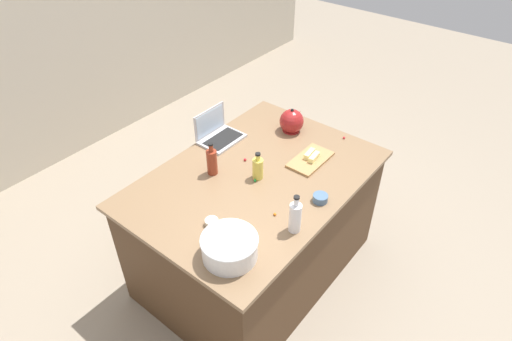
{
  "coord_description": "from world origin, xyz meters",
  "views": [
    {
      "loc": [
        -1.72,
        -1.37,
        2.68
      ],
      "look_at": [
        0.0,
        0.0,
        0.95
      ],
      "focal_mm": 30.51,
      "sensor_mm": 36.0,
      "label": 1
    }
  ],
  "objects_px": {
    "bottle_soy": "(212,161)",
    "butter_stick_left": "(314,157)",
    "bottle_vinegar": "(295,217)",
    "bottle_oil": "(258,168)",
    "kettle": "(292,121)",
    "laptop": "(218,133)",
    "cutting_board": "(310,160)",
    "ramekin_small": "(212,222)",
    "butter_stick_right": "(310,154)",
    "mixing_bowl_large": "(230,247)",
    "ramekin_medium": "(320,198)"
  },
  "relations": [
    {
      "from": "bottle_oil",
      "to": "cutting_board",
      "type": "bearing_deg",
      "value": -24.63
    },
    {
      "from": "laptop",
      "to": "cutting_board",
      "type": "distance_m",
      "value": 0.7
    },
    {
      "from": "mixing_bowl_large",
      "to": "bottle_soy",
      "type": "relative_size",
      "value": 1.3
    },
    {
      "from": "cutting_board",
      "to": "ramekin_small",
      "type": "relative_size",
      "value": 4.31
    },
    {
      "from": "bottle_soy",
      "to": "butter_stick_left",
      "type": "height_order",
      "value": "bottle_soy"
    },
    {
      "from": "butter_stick_left",
      "to": "mixing_bowl_large",
      "type": "bearing_deg",
      "value": -173.94
    },
    {
      "from": "laptop",
      "to": "ramekin_small",
      "type": "relative_size",
      "value": 4.01
    },
    {
      "from": "bottle_soy",
      "to": "kettle",
      "type": "relative_size",
      "value": 1.1
    },
    {
      "from": "cutting_board",
      "to": "ramekin_small",
      "type": "height_order",
      "value": "ramekin_small"
    },
    {
      "from": "kettle",
      "to": "butter_stick_left",
      "type": "bearing_deg",
      "value": -122.85
    },
    {
      "from": "butter_stick_right",
      "to": "bottle_vinegar",
      "type": "bearing_deg",
      "value": -153.85
    },
    {
      "from": "ramekin_small",
      "to": "kettle",
      "type": "bearing_deg",
      "value": 11.03
    },
    {
      "from": "bottle_soy",
      "to": "butter_stick_left",
      "type": "bearing_deg",
      "value": -40.87
    },
    {
      "from": "bottle_vinegar",
      "to": "bottle_oil",
      "type": "relative_size",
      "value": 1.29
    },
    {
      "from": "bottle_vinegar",
      "to": "kettle",
      "type": "xyz_separation_m",
      "value": [
        0.83,
        0.6,
        -0.02
      ]
    },
    {
      "from": "bottle_oil",
      "to": "laptop",
      "type": "bearing_deg",
      "value": 71.23
    },
    {
      "from": "mixing_bowl_large",
      "to": "ramekin_medium",
      "type": "height_order",
      "value": "mixing_bowl_large"
    },
    {
      "from": "laptop",
      "to": "kettle",
      "type": "bearing_deg",
      "value": -39.84
    },
    {
      "from": "butter_stick_right",
      "to": "bottle_oil",
      "type": "bearing_deg",
      "value": 159.41
    },
    {
      "from": "bottle_vinegar",
      "to": "bottle_oil",
      "type": "bearing_deg",
      "value": 62.23
    },
    {
      "from": "kettle",
      "to": "cutting_board",
      "type": "bearing_deg",
      "value": -125.66
    },
    {
      "from": "bottle_oil",
      "to": "kettle",
      "type": "height_order",
      "value": "bottle_oil"
    },
    {
      "from": "cutting_board",
      "to": "butter_stick_left",
      "type": "xyz_separation_m",
      "value": [
        0.01,
        -0.02,
        0.03
      ]
    },
    {
      "from": "butter_stick_left",
      "to": "ramekin_small",
      "type": "distance_m",
      "value": 0.88
    },
    {
      "from": "butter_stick_left",
      "to": "kettle",
      "type": "bearing_deg",
      "value": 57.15
    },
    {
      "from": "butter_stick_right",
      "to": "ramekin_medium",
      "type": "distance_m",
      "value": 0.44
    },
    {
      "from": "bottle_soy",
      "to": "cutting_board",
      "type": "relative_size",
      "value": 0.71
    },
    {
      "from": "bottle_oil",
      "to": "cutting_board",
      "type": "relative_size",
      "value": 0.58
    },
    {
      "from": "kettle",
      "to": "laptop",
      "type": "bearing_deg",
      "value": 140.16
    },
    {
      "from": "laptop",
      "to": "bottle_vinegar",
      "type": "height_order",
      "value": "bottle_vinegar"
    },
    {
      "from": "bottle_vinegar",
      "to": "cutting_board",
      "type": "bearing_deg",
      "value": 25.2
    },
    {
      "from": "butter_stick_right",
      "to": "ramekin_medium",
      "type": "relative_size",
      "value": 1.19
    },
    {
      "from": "bottle_vinegar",
      "to": "butter_stick_right",
      "type": "distance_m",
      "value": 0.7
    },
    {
      "from": "laptop",
      "to": "butter_stick_right",
      "type": "relative_size",
      "value": 2.82
    },
    {
      "from": "cutting_board",
      "to": "butter_stick_right",
      "type": "height_order",
      "value": "butter_stick_right"
    },
    {
      "from": "bottle_vinegar",
      "to": "ramekin_medium",
      "type": "distance_m",
      "value": 0.31
    },
    {
      "from": "bottle_soy",
      "to": "butter_stick_right",
      "type": "relative_size",
      "value": 2.14
    },
    {
      "from": "laptop",
      "to": "ramekin_small",
      "type": "xyz_separation_m",
      "value": [
        -0.67,
        -0.57,
        -0.03
      ]
    },
    {
      "from": "bottle_vinegar",
      "to": "kettle",
      "type": "bearing_deg",
      "value": 35.93
    },
    {
      "from": "laptop",
      "to": "butter_stick_right",
      "type": "distance_m",
      "value": 0.68
    },
    {
      "from": "laptop",
      "to": "bottle_soy",
      "type": "relative_size",
      "value": 1.32
    },
    {
      "from": "mixing_bowl_large",
      "to": "bottle_oil",
      "type": "distance_m",
      "value": 0.67
    },
    {
      "from": "butter_stick_left",
      "to": "ramekin_small",
      "type": "bearing_deg",
      "value": 171.64
    },
    {
      "from": "cutting_board",
      "to": "butter_stick_right",
      "type": "xyz_separation_m",
      "value": [
        0.02,
        0.02,
        0.03
      ]
    },
    {
      "from": "laptop",
      "to": "butter_stick_left",
      "type": "bearing_deg",
      "value": -73.77
    },
    {
      "from": "mixing_bowl_large",
      "to": "bottle_vinegar",
      "type": "bearing_deg",
      "value": -22.94
    },
    {
      "from": "mixing_bowl_large",
      "to": "bottle_vinegar",
      "type": "distance_m",
      "value": 0.4
    },
    {
      "from": "butter_stick_left",
      "to": "cutting_board",
      "type": "bearing_deg",
      "value": 110.52
    },
    {
      "from": "ramekin_small",
      "to": "bottle_oil",
      "type": "bearing_deg",
      "value": 7.02
    },
    {
      "from": "ramekin_medium",
      "to": "bottle_vinegar",
      "type": "bearing_deg",
      "value": -177.34
    }
  ]
}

